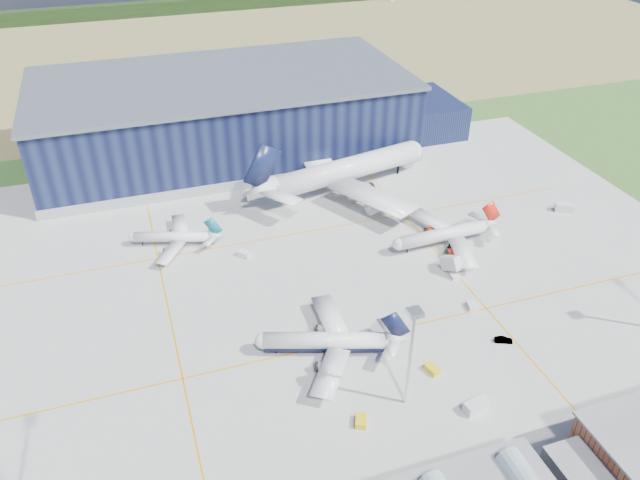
{
  "coord_description": "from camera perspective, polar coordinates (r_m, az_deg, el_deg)",
  "views": [
    {
      "loc": [
        -32.35,
        -104.29,
        92.23
      ],
      "look_at": [
        8.18,
        16.5,
        9.24
      ],
      "focal_mm": 35.0,
      "sensor_mm": 36.0,
      "label": 1
    }
  ],
  "objects": [
    {
      "name": "gse_tug_a",
      "position": [
        131.91,
        10.25,
        -11.56
      ],
      "size": [
        2.73,
        3.64,
        1.36
      ],
      "primitive_type": "cube",
      "rotation": [
        0.0,
        0.0,
        0.25
      ],
      "color": "gold",
      "rests_on": "ground"
    },
    {
      "name": "gse_van_b",
      "position": [
        194.87,
        21.46,
        2.76
      ],
      "size": [
        5.83,
        4.83,
        2.45
      ],
      "primitive_type": "cube",
      "rotation": [
        0.0,
        0.0,
        1.03
      ],
      "color": "silver",
      "rests_on": "ground"
    },
    {
      "name": "gse_tug_c",
      "position": [
        198.31,
        0.47,
        5.61
      ],
      "size": [
        3.19,
        3.96,
        1.5
      ],
      "primitive_type": "cube",
      "rotation": [
        0.0,
        0.0,
        -0.35
      ],
      "color": "gold",
      "rests_on": "ground"
    },
    {
      "name": "gse_van_c",
      "position": [
        132.4,
        24.84,
        -14.39
      ],
      "size": [
        5.27,
        3.67,
        2.3
      ],
      "primitive_type": "cube",
      "rotation": [
        0.0,
        0.0,
        1.89
      ],
      "color": "silver",
      "rests_on": "ground"
    },
    {
      "name": "airliner_regional",
      "position": [
        169.17,
        -13.45,
        0.71
      ],
      "size": [
        32.24,
        31.88,
        8.38
      ],
      "primitive_type": null,
      "rotation": [
        0.0,
        0.0,
        2.83
      ],
      "color": "silver",
      "rests_on": "ground"
    },
    {
      "name": "gse_cart_a",
      "position": [
        149.39,
        13.71,
        -5.87
      ],
      "size": [
        2.49,
        3.26,
        1.27
      ],
      "primitive_type": "cube",
      "rotation": [
        0.0,
        0.0,
        -0.2
      ],
      "color": "silver",
      "rests_on": "ground"
    },
    {
      "name": "gse_van_a",
      "position": [
        126.15,
        14.13,
        -14.5
      ],
      "size": [
        5.5,
        3.17,
        2.25
      ],
      "primitive_type": "cube",
      "rotation": [
        0.0,
        0.0,
        1.76
      ],
      "color": "silver",
      "rests_on": "ground"
    },
    {
      "name": "airstair",
      "position": [
        159.07,
        11.83,
        -2.39
      ],
      "size": [
        3.56,
        5.9,
        3.53
      ],
      "primitive_type": "cube",
      "rotation": [
        0.0,
        0.0,
        0.26
      ],
      "color": "silver",
      "rests_on": "ground"
    },
    {
      "name": "airliner_widebody",
      "position": [
        189.46,
        2.44,
        7.46
      ],
      "size": [
        75.58,
        74.52,
        20.81
      ],
      "primitive_type": null,
      "rotation": [
        0.0,
        0.0,
        0.21
      ],
      "color": "silver",
      "rests_on": "ground"
    },
    {
      "name": "ground",
      "position": [
        142.93,
        -1.01,
        -7.12
      ],
      "size": [
        600.0,
        600.0,
        0.0
      ],
      "primitive_type": "plane",
      "color": "#335A21",
      "rests_on": "ground"
    },
    {
      "name": "apron",
      "position": [
        150.37,
        -2.17,
        -4.77
      ],
      "size": [
        220.0,
        160.0,
        0.08
      ],
      "color": "#A8A8A3",
      "rests_on": "ground"
    },
    {
      "name": "airliner_red",
      "position": [
        167.04,
        11.21,
        1.03
      ],
      "size": [
        33.52,
        32.83,
        10.65
      ],
      "primitive_type": null,
      "rotation": [
        0.0,
        0.0,
        3.17
      ],
      "color": "silver",
      "rests_on": "ground"
    },
    {
      "name": "airliner_navy",
      "position": [
        130.71,
        0.46,
        -8.55
      ],
      "size": [
        41.73,
        41.27,
        10.81
      ],
      "primitive_type": null,
      "rotation": [
        0.0,
        0.0,
        2.82
      ],
      "color": "silver",
      "rests_on": "ground"
    },
    {
      "name": "farmland",
      "position": [
        338.7,
        -12.9,
        16.49
      ],
      "size": [
        600.0,
        220.0,
        0.01
      ],
      "primitive_type": "cube",
      "color": "olive",
      "rests_on": "ground"
    },
    {
      "name": "car_b",
      "position": [
        142.0,
        16.44,
        -8.77
      ],
      "size": [
        4.06,
        2.8,
        1.27
      ],
      "primitive_type": "imported",
      "rotation": [
        0.0,
        0.0,
        1.15
      ],
      "color": "#99999E",
      "rests_on": "ground"
    },
    {
      "name": "treeline",
      "position": [
        415.07,
        -14.53,
        19.84
      ],
      "size": [
        600.0,
        8.0,
        8.0
      ],
      "primitive_type": "cube",
      "color": "black",
      "rests_on": "ground"
    },
    {
      "name": "hangar",
      "position": [
        217.65,
        -8.07,
        11.01
      ],
      "size": [
        145.0,
        62.0,
        26.1
      ],
      "color": "black",
      "rests_on": "ground"
    },
    {
      "name": "gse_cart_b",
      "position": [
        163.38,
        -6.91,
        -1.26
      ],
      "size": [
        3.8,
        3.92,
        1.42
      ],
      "primitive_type": "cube",
      "rotation": [
        0.0,
        0.0,
        0.71
      ],
      "color": "silver",
      "rests_on": "ground"
    },
    {
      "name": "light_mast_center",
      "position": [
        114.94,
        8.37,
        -9.29
      ],
      "size": [
        2.6,
        2.6,
        23.0
      ],
      "color": "silver",
      "rests_on": "ground"
    },
    {
      "name": "gse_tug_b",
      "position": [
        120.98,
        3.78,
        -16.21
      ],
      "size": [
        3.21,
        3.69,
        1.34
      ],
      "primitive_type": "cube",
      "rotation": [
        0.0,
        0.0,
        -0.45
      ],
      "color": "gold",
      "rests_on": "ground"
    }
  ]
}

